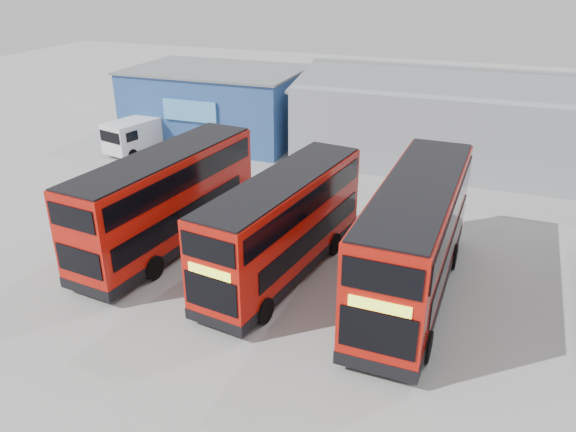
{
  "coord_description": "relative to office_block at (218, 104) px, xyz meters",
  "views": [
    {
      "loc": [
        5.01,
        -18.5,
        12.2
      ],
      "look_at": [
        -2.65,
        2.19,
        2.1
      ],
      "focal_mm": 35.0,
      "sensor_mm": 36.0,
      "label": 1
    }
  ],
  "objects": [
    {
      "name": "ground_plane",
      "position": [
        14.0,
        -17.99,
        -2.58
      ],
      "size": [
        120.0,
        120.0,
        0.0
      ],
      "primitive_type": "plane",
      "color": "gray",
      "rests_on": "ground"
    },
    {
      "name": "office_block",
      "position": [
        0.0,
        0.0,
        0.0
      ],
      "size": [
        12.3,
        8.32,
        5.12
      ],
      "color": "navy",
      "rests_on": "ground"
    },
    {
      "name": "maintenance_shed",
      "position": [
        22.0,
        2.01,
        0.02
      ],
      "size": [
        30.5,
        12.0,
        5.89
      ],
      "color": "#8E939B",
      "rests_on": "ground"
    },
    {
      "name": "double_decker_left",
      "position": [
        5.8,
        -16.56,
        -0.33
      ],
      "size": [
        3.84,
        10.89,
        4.51
      ],
      "rotation": [
        0.0,
        0.0,
        3.02
      ],
      "color": "#B2130A",
      "rests_on": "ground"
    },
    {
      "name": "double_decker_centre",
      "position": [
        11.59,
        -17.0,
        -0.43
      ],
      "size": [
        3.96,
        10.43,
        4.31
      ],
      "rotation": [
        0.0,
        0.0,
        -0.15
      ],
      "color": "#B2130A",
      "rests_on": "ground"
    },
    {
      "name": "double_decker_right",
      "position": [
        16.91,
        -16.86,
        -0.2
      ],
      "size": [
        3.18,
        11.4,
        4.78
      ],
      "rotation": [
        0.0,
        0.0,
        -0.03
      ],
      "color": "#B2130A",
      "rests_on": "ground"
    },
    {
      "name": "panel_van",
      "position": [
        -3.62,
        -4.71,
        -1.29
      ],
      "size": [
        3.34,
        5.61,
        2.3
      ],
      "rotation": [
        0.0,
        0.0,
        -0.25
      ],
      "color": "silver",
      "rests_on": "ground"
    }
  ]
}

